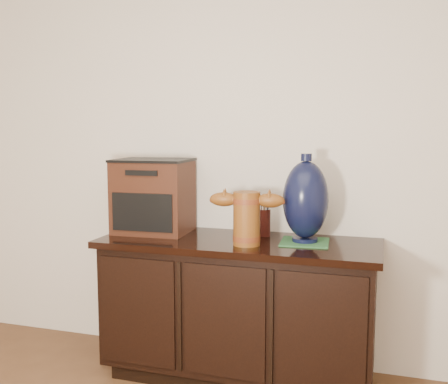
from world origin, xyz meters
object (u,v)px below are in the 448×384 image
(sideboard, at_px, (238,308))
(tv_radio, at_px, (153,196))
(terracotta_vessel, at_px, (247,215))
(lamp_base, at_px, (306,200))
(spray_can, at_px, (265,221))

(sideboard, bearing_deg, tv_radio, 172.68)
(sideboard, bearing_deg, terracotta_vessel, -55.13)
(lamp_base, bearing_deg, spray_can, 156.21)
(spray_can, bearing_deg, lamp_base, -23.79)
(tv_radio, distance_m, spray_can, 0.64)
(terracotta_vessel, relative_size, tv_radio, 0.90)
(terracotta_vessel, bearing_deg, spray_can, 74.02)
(terracotta_vessel, xyz_separation_m, tv_radio, (-0.59, 0.17, 0.05))
(spray_can, bearing_deg, terracotta_vessel, -99.15)
(lamp_base, height_order, spray_can, lamp_base)
(sideboard, relative_size, lamp_base, 3.26)
(sideboard, relative_size, tv_radio, 3.44)
(sideboard, distance_m, lamp_base, 0.68)
(terracotta_vessel, distance_m, lamp_base, 0.31)
(lamp_base, relative_size, spray_can, 2.63)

